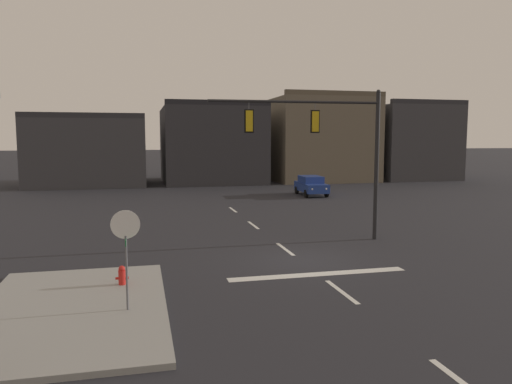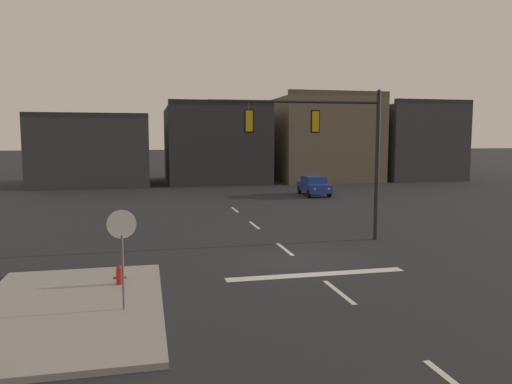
{
  "view_description": "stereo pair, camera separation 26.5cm",
  "coord_description": "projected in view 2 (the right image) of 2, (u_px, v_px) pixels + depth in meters",
  "views": [
    {
      "loc": [
        -5.95,
        -17.61,
        4.67
      ],
      "look_at": [
        -0.89,
        3.62,
        2.3
      ],
      "focal_mm": 34.32,
      "sensor_mm": 36.0,
      "label": 1
    },
    {
      "loc": [
        -5.69,
        -17.67,
        4.67
      ],
      "look_at": [
        -0.89,
        3.62,
        2.3
      ],
      "focal_mm": 34.32,
      "sensor_mm": 36.0,
      "label": 2
    }
  ],
  "objects": [
    {
      "name": "sidewalk_near_corner",
      "position": [
        69.0,
        309.0,
        13.29
      ],
      "size": [
        5.0,
        8.0,
        0.15
      ],
      "primitive_type": "cube",
      "color": "gray",
      "rests_on": "ground"
    },
    {
      "name": "fire_hydrant",
      "position": [
        120.0,
        278.0,
        15.31
      ],
      "size": [
        0.4,
        0.3,
        0.75
      ],
      "color": "red",
      "rests_on": "ground"
    },
    {
      "name": "stop_bar_paint",
      "position": [
        317.0,
        274.0,
        16.95
      ],
      "size": [
        6.4,
        0.5,
        0.01
      ],
      "primitive_type": "cube",
      "color": "silver",
      "rests_on": "ground"
    },
    {
      "name": "signal_mast_near_side",
      "position": [
        330.0,
        139.0,
        22.0
      ],
      "size": [
        7.87,
        0.64,
        6.91
      ],
      "color": "black",
      "rests_on": "ground"
    },
    {
      "name": "stop_sign",
      "position": [
        122.0,
        236.0,
        12.85
      ],
      "size": [
        0.76,
        0.64,
        2.83
      ],
      "color": "#56565B",
      "rests_on": "ground"
    },
    {
      "name": "building_row",
      "position": [
        275.0,
        144.0,
        54.75
      ],
      "size": [
        46.11,
        12.47,
        9.64
      ],
      "color": "#38383D",
      "rests_on": "ground"
    },
    {
      "name": "ground_plane",
      "position": [
        299.0,
        261.0,
        18.89
      ],
      "size": [
        400.0,
        400.0,
        0.0
      ],
      "primitive_type": "plane",
      "color": "#232328"
    },
    {
      "name": "car_lot_nearside",
      "position": [
        314.0,
        185.0,
        40.65
      ],
      "size": [
        2.11,
        4.53,
        1.61
      ],
      "color": "navy",
      "rests_on": "ground"
    },
    {
      "name": "lane_centreline",
      "position": [
        285.0,
        249.0,
        20.83
      ],
      "size": [
        0.16,
        26.4,
        0.01
      ],
      "color": "silver",
      "rests_on": "ground"
    }
  ]
}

